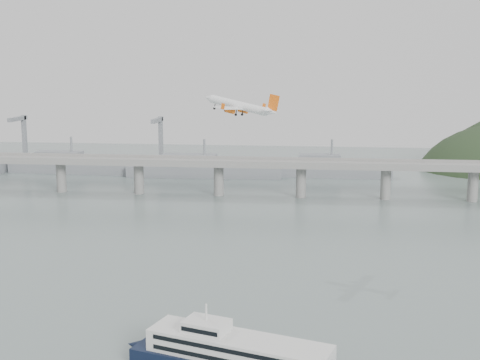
# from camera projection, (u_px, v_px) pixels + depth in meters

# --- Properties ---
(ground) EXTENTS (900.00, 900.00, 0.00)m
(ground) POSITION_uv_depth(u_px,v_px,m) (219.00, 329.00, 193.54)
(ground) COLOR slate
(ground) RESTS_ON ground
(bridge) EXTENTS (800.00, 22.00, 23.90)m
(bridge) POSITION_uv_depth(u_px,v_px,m) (266.00, 168.00, 386.11)
(bridge) COLOR gray
(bridge) RESTS_ON ground
(distant_fleet) EXTENTS (453.00, 60.90, 40.00)m
(distant_fleet) POSITION_uv_depth(u_px,v_px,m) (63.00, 166.00, 469.33)
(distant_fleet) COLOR slate
(distant_fleet) RESTS_ON ground
(ferry) EXTENTS (91.92, 37.73, 17.83)m
(ferry) POSITION_uv_depth(u_px,v_px,m) (238.00, 357.00, 163.97)
(ferry) COLOR black
(ferry) RESTS_ON ground
(airliner) EXTENTS (31.89, 30.05, 9.04)m
(airliner) POSITION_uv_depth(u_px,v_px,m) (240.00, 106.00, 249.05)
(airliner) COLOR white
(airliner) RESTS_ON ground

